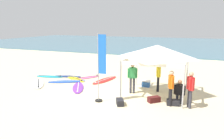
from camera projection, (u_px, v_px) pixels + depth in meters
ground_plane at (105, 93)px, 12.22m from camera, size 80.00×80.00×0.00m
sea at (172, 44)px, 41.90m from camera, size 80.00×36.00×0.10m
canopy_tent at (157, 52)px, 11.50m from camera, size 3.15×3.15×2.75m
surfboard_purple at (78, 87)px, 13.24m from camera, size 1.74×2.46×0.19m
surfboard_navy at (68, 76)px, 16.05m from camera, size 2.09×0.92×0.19m
surfboard_white at (39, 83)px, 14.11m from camera, size 2.06×2.31×0.19m
surfboard_pink at (88, 77)px, 15.72m from camera, size 1.58×1.91×0.19m
surfboard_blue at (67, 81)px, 14.65m from camera, size 2.51×1.84×0.19m
surfboard_red at (105, 80)px, 14.99m from camera, size 1.22×2.68×0.19m
surfboard_cyan at (50, 76)px, 16.00m from camera, size 2.14×0.93×0.19m
surfboard_yellow at (75, 79)px, 15.35m from camera, size 2.20×1.63×0.19m
person_red at (190, 87)px, 9.95m from camera, size 0.35×0.51×1.71m
person_orange at (171, 86)px, 10.23m from camera, size 0.31×0.53×1.71m
person_yellow at (158, 75)px, 12.41m from camera, size 0.30×0.54×1.71m
person_green at (132, 76)px, 12.07m from camera, size 0.52×0.33×1.71m
person_black at (179, 91)px, 10.56m from camera, size 0.55×0.27×1.20m
banner_flag at (100, 71)px, 10.61m from camera, size 0.60×0.36×3.40m
gear_bag_near_tent at (173, 102)px, 10.43m from camera, size 0.65×0.42×0.28m
gear_bag_by_pole at (154, 99)px, 10.85m from camera, size 0.66×0.64×0.28m
gear_bag_on_sand at (120, 102)px, 10.48m from camera, size 0.56×0.68×0.28m
cooler_box at (146, 84)px, 13.49m from camera, size 0.50×0.36×0.39m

